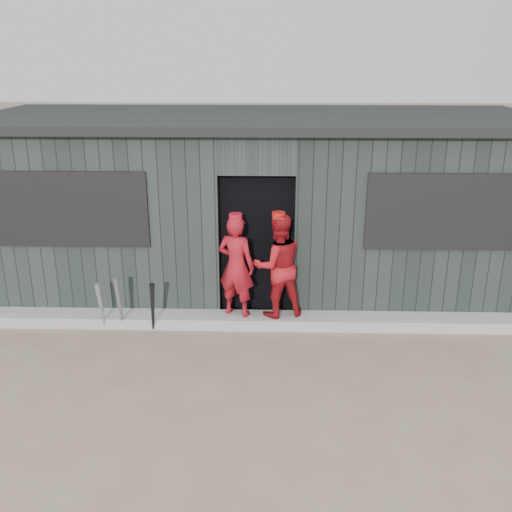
{
  "coord_description": "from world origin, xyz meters",
  "views": [
    {
      "loc": [
        0.19,
        -5.1,
        3.44
      ],
      "look_at": [
        0.0,
        1.8,
        1.0
      ],
      "focal_mm": 40.0,
      "sensor_mm": 36.0,
      "label": 1
    }
  ],
  "objects_px": {
    "bat_mid": "(120,304)",
    "player_grey_back": "(283,273)",
    "bat_left": "(101,307)",
    "dugout": "(259,202)",
    "player_red_left": "(236,266)",
    "bat_right": "(153,307)",
    "player_red_right": "(278,266)"
  },
  "relations": [
    {
      "from": "bat_mid",
      "to": "bat_right",
      "type": "bearing_deg",
      "value": -6.69
    },
    {
      "from": "bat_left",
      "to": "bat_mid",
      "type": "bearing_deg",
      "value": -1.65
    },
    {
      "from": "bat_left",
      "to": "player_red_right",
      "type": "xyz_separation_m",
      "value": [
        2.3,
        0.26,
        0.5
      ]
    },
    {
      "from": "player_grey_back",
      "to": "bat_right",
      "type": "bearing_deg",
      "value": 19.92
    },
    {
      "from": "bat_right",
      "to": "dugout",
      "type": "xyz_separation_m",
      "value": [
        1.33,
        1.95,
        0.91
      ]
    },
    {
      "from": "bat_mid",
      "to": "player_red_right",
      "type": "relative_size",
      "value": 0.56
    },
    {
      "from": "bat_left",
      "to": "bat_right",
      "type": "distance_m",
      "value": 0.69
    },
    {
      "from": "bat_right",
      "to": "player_red_left",
      "type": "distance_m",
      "value": 1.2
    },
    {
      "from": "bat_left",
      "to": "bat_right",
      "type": "relative_size",
      "value": 0.9
    },
    {
      "from": "bat_right",
      "to": "dugout",
      "type": "height_order",
      "value": "dugout"
    },
    {
      "from": "bat_mid",
      "to": "dugout",
      "type": "distance_m",
      "value": 2.74
    },
    {
      "from": "player_red_left",
      "to": "dugout",
      "type": "height_order",
      "value": "dugout"
    },
    {
      "from": "bat_left",
      "to": "player_red_left",
      "type": "distance_m",
      "value": 1.84
    },
    {
      "from": "bat_mid",
      "to": "bat_left",
      "type": "bearing_deg",
      "value": 178.35
    },
    {
      "from": "bat_right",
      "to": "bat_left",
      "type": "bearing_deg",
      "value": 175.1
    },
    {
      "from": "bat_left",
      "to": "bat_mid",
      "type": "distance_m",
      "value": 0.25
    },
    {
      "from": "player_red_left",
      "to": "dugout",
      "type": "xyz_separation_m",
      "value": [
        0.26,
        1.64,
        0.45
      ]
    },
    {
      "from": "bat_left",
      "to": "player_red_left",
      "type": "height_order",
      "value": "player_red_left"
    },
    {
      "from": "bat_left",
      "to": "player_grey_back",
      "type": "bearing_deg",
      "value": 18.32
    },
    {
      "from": "player_red_right",
      "to": "dugout",
      "type": "bearing_deg",
      "value": -95.85
    },
    {
      "from": "bat_mid",
      "to": "player_red_left",
      "type": "xyz_separation_m",
      "value": [
        1.51,
        0.26,
        0.44
      ]
    },
    {
      "from": "bat_mid",
      "to": "player_grey_back",
      "type": "distance_m",
      "value": 2.27
    },
    {
      "from": "bat_left",
      "to": "dugout",
      "type": "relative_size",
      "value": 0.08
    },
    {
      "from": "bat_left",
      "to": "player_grey_back",
      "type": "height_order",
      "value": "player_grey_back"
    },
    {
      "from": "bat_right",
      "to": "bat_mid",
      "type": "bearing_deg",
      "value": 173.31
    },
    {
      "from": "bat_left",
      "to": "player_red_right",
      "type": "distance_m",
      "value": 2.36
    },
    {
      "from": "player_grey_back",
      "to": "bat_left",
      "type": "bearing_deg",
      "value": 11.62
    },
    {
      "from": "bat_right",
      "to": "player_grey_back",
      "type": "height_order",
      "value": "player_grey_back"
    },
    {
      "from": "bat_right",
      "to": "player_red_right",
      "type": "xyz_separation_m",
      "value": [
        1.61,
        0.31,
        0.47
      ]
    },
    {
      "from": "player_red_right",
      "to": "player_grey_back",
      "type": "bearing_deg",
      "value": -113.64
    },
    {
      "from": "bat_right",
      "to": "dugout",
      "type": "distance_m",
      "value": 2.53
    },
    {
      "from": "bat_mid",
      "to": "player_grey_back",
      "type": "height_order",
      "value": "player_grey_back"
    }
  ]
}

